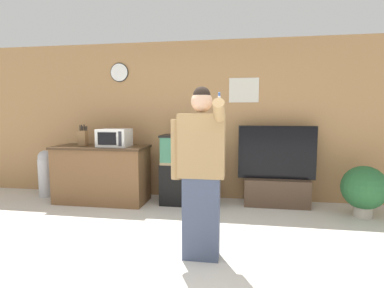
{
  "coord_description": "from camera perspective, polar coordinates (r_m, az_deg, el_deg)",
  "views": [
    {
      "loc": [
        0.66,
        -2.37,
        1.45
      ],
      "look_at": [
        0.08,
        1.26,
        1.05
      ],
      "focal_mm": 28.0,
      "sensor_mm": 36.0,
      "label": 1
    }
  ],
  "objects": [
    {
      "name": "ground_plane",
      "position": [
        2.86,
        -6.1,
        -24.29
      ],
      "size": [
        18.0,
        18.0,
        0.0
      ],
      "primitive_type": "plane",
      "color": "beige"
    },
    {
      "name": "wall_back_paneled",
      "position": [
        5.02,
        1.57,
        4.52
      ],
      "size": [
        10.0,
        0.08,
        2.6
      ],
      "color": "#A87A4C",
      "rests_on": "ground_plane"
    },
    {
      "name": "counter_island",
      "position": [
        5.04,
        -16.77,
        -5.47
      ],
      "size": [
        1.48,
        0.65,
        0.91
      ],
      "color": "brown",
      "rests_on": "ground_plane"
    },
    {
      "name": "microwave",
      "position": [
        4.85,
        -14.58,
        1.18
      ],
      "size": [
        0.47,
        0.38,
        0.27
      ],
      "color": "white",
      "rests_on": "counter_island"
    },
    {
      "name": "knife_block",
      "position": [
        5.13,
        -20.07,
        1.13
      ],
      "size": [
        0.13,
        0.11,
        0.34
      ],
      "color": "olive",
      "rests_on": "counter_island"
    },
    {
      "name": "aquarium_on_stand",
      "position": [
        4.72,
        -0.5,
        -4.84
      ],
      "size": [
        0.87,
        0.47,
        1.09
      ],
      "color": "black",
      "rests_on": "ground_plane"
    },
    {
      "name": "tv_on_stand",
      "position": [
        4.84,
        15.74,
        -7.03
      ],
      "size": [
        1.18,
        0.4,
        1.23
      ],
      "color": "#4C3828",
      "rests_on": "ground_plane"
    },
    {
      "name": "person_standing",
      "position": [
        2.91,
        1.63,
        -5.14
      ],
      "size": [
        0.53,
        0.4,
        1.68
      ],
      "color": "#424C66",
      "rests_on": "ground_plane"
    },
    {
      "name": "potted_plant",
      "position": [
        4.77,
        29.94,
        -7.37
      ],
      "size": [
        0.59,
        0.59,
        0.71
      ],
      "color": "#B2A899",
      "rests_on": "ground_plane"
    },
    {
      "name": "trash_bin",
      "position": [
        5.73,
        -26.04,
        -4.89
      ],
      "size": [
        0.26,
        0.26,
        0.8
      ],
      "color": "#B7B7BC",
      "rests_on": "ground_plane"
    }
  ]
}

